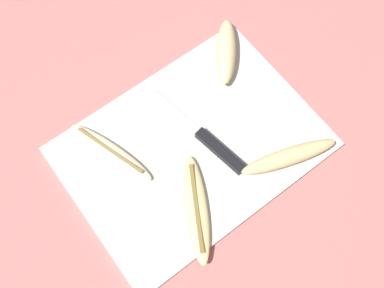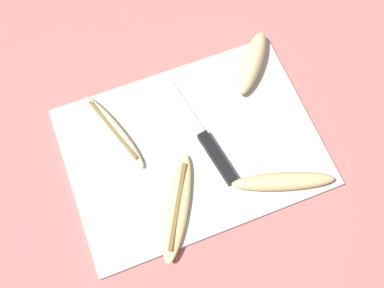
% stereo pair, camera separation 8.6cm
% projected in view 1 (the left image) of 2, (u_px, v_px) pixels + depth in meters
% --- Properties ---
extents(ground_plane, '(4.00, 4.00, 0.00)m').
position_uv_depth(ground_plane, '(192.00, 148.00, 0.88)').
color(ground_plane, '#B76B66').
extents(cutting_board, '(0.48, 0.35, 0.01)m').
position_uv_depth(cutting_board, '(192.00, 147.00, 0.88)').
color(cutting_board, beige).
rests_on(cutting_board, ground_plane).
extents(knife, '(0.06, 0.25, 0.02)m').
position_uv_depth(knife, '(212.00, 144.00, 0.87)').
color(knife, black).
rests_on(knife, cutting_board).
extents(banana_golden_short, '(0.14, 0.20, 0.02)m').
position_uv_depth(banana_golden_short, '(196.00, 209.00, 0.82)').
color(banana_golden_short, '#EDD689').
rests_on(banana_golden_short, cutting_board).
extents(banana_spotted_left, '(0.19, 0.09, 0.03)m').
position_uv_depth(banana_spotted_left, '(289.00, 157.00, 0.85)').
color(banana_spotted_left, '#DBC684').
rests_on(banana_spotted_left, cutting_board).
extents(banana_pale_long, '(0.09, 0.19, 0.02)m').
position_uv_depth(banana_pale_long, '(111.00, 152.00, 0.86)').
color(banana_pale_long, beige).
rests_on(banana_pale_long, cutting_board).
extents(banana_ripe_center, '(0.13, 0.15, 0.04)m').
position_uv_depth(banana_ripe_center, '(226.00, 51.00, 0.93)').
color(banana_ripe_center, beige).
rests_on(banana_ripe_center, cutting_board).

